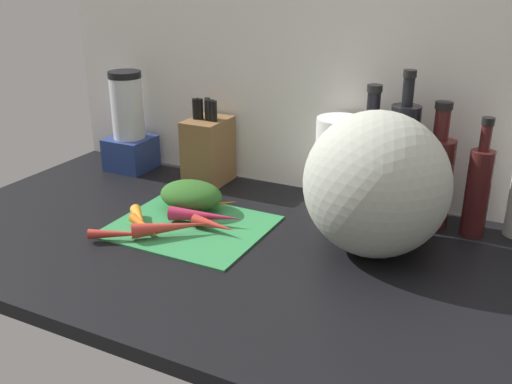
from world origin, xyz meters
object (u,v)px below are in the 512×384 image
Objects in this scene: carrot_6 at (172,227)px; bottle_0 at (369,165)px; carrot_2 at (214,225)px; winter_squash at (376,185)px; carrot_0 at (206,216)px; cutting_board at (190,226)px; bottle_3 at (478,190)px; carrot_7 at (123,234)px; knife_block at (208,150)px; carrot_5 at (184,211)px; blender_appliance at (129,128)px; bottle_2 at (435,178)px; carrot_1 at (140,220)px; paper_towel_roll at (338,163)px; carrot_3 at (210,205)px; carrot_4 at (145,227)px; bottle_1 at (401,162)px.

bottle_0 reaches higher than carrot_6.
carrot_2 is 37.21cm from winter_squash.
winter_squash is (37.77, 5.11, 12.62)cm from carrot_0.
bottle_3 is at bearing 23.67° from cutting_board.
carrot_0 is 1.14× the size of carrot_7.
knife_block is 0.74× the size of bottle_0.
carrot_7 is at bearing -106.87° from carrot_5.
blender_appliance reaches higher than carrot_6.
blender_appliance is (-78.41, 19.43, -2.69)cm from winter_squash.
bottle_2 is at bearing 33.39° from carrot_6.
carrot_1 is 0.82× the size of carrot_5.
carrot_5 is 0.53× the size of bottle_0.
knife_block is at bearing 159.17° from winter_squash.
bottle_3 is at bearing 28.27° from carrot_6.
winter_squash is 25.32cm from paper_towel_roll.
cutting_board is at bearing 55.19° from carrot_7.
cutting_board is 1.29× the size of bottle_3.
carrot_5 is (-3.48, -5.98, -0.06)cm from carrot_3.
carrot_6 is at bearing -151.73° from bottle_3.
cutting_board is 1.99× the size of carrot_0.
bottle_0 reaches higher than knife_block.
carrot_1 reaches higher than carrot_5.
bottle_0 is (34.41, 15.92, 10.74)cm from carrot_3.
carrot_3 is 0.51× the size of bottle_3.
bottle_2 is (58.87, 32.44, 9.38)cm from carrot_1.
bottle_0 reaches higher than cutting_board.
carrot_7 is at bearing -141.10° from carrot_6.
carrot_6 is 50.69cm from blender_appliance.
winter_squash is at bearing 10.35° from cutting_board.
carrot_1 is (-12.55, -8.10, -0.40)cm from carrot_0.
cutting_board is 10.53cm from carrot_4.
carrot_1 is at bearing -149.24° from cutting_board.
carrot_3 is 42.47cm from blender_appliance.
paper_towel_roll reaches higher than carrot_4.
bottle_0 is at bearing 30.02° from carrot_5.
paper_towel_roll is 0.63× the size of bottle_1.
blender_appliance is (-26.54, -0.30, 2.95)cm from knife_block.
carrot_6 is 0.75× the size of knife_block.
carrot_6 reaches higher than carrot_4.
paper_towel_roll is at bearing 165.83° from bottle_0.
bottle_0 reaches higher than winter_squash.
carrot_1 and carrot_2 have the same top height.
carrot_0 reaches higher than carrot_5.
blender_appliance is 1.06× the size of bottle_3.
carrot_2 is 0.38× the size of bottle_2.
bottle_3 is at bearing -6.05° from bottle_2.
bottle_0 is at bearing 176.79° from bottle_1.
knife_block reaches higher than carrot_7.
knife_block reaches higher than paper_towel_roll.
carrot_3 is at bearing 59.78° from carrot_5.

